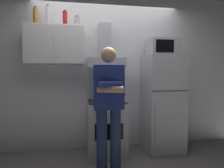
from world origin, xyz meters
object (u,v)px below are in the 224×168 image
at_px(range_hood, 105,56).
at_px(person_standing, 109,105).
at_px(microwave, 162,48).
at_px(bottle_liquor_amber, 35,16).
at_px(refrigerator, 162,103).
at_px(upper_cabinet, 55,45).
at_px(bottle_vodka_clear, 48,16).
at_px(stove_oven, 107,127).
at_px(bottle_canister_steel, 77,22).
at_px(cooking_pot, 116,98).
at_px(bottle_soda_red, 65,19).

distance_m(range_hood, person_standing, 1.01).
relative_size(microwave, bottle_liquor_amber, 1.73).
relative_size(refrigerator, microwave, 3.33).
distance_m(microwave, bottle_liquor_amber, 2.08).
distance_m(range_hood, microwave, 0.97).
bearing_deg(microwave, refrigerator, -89.10).
relative_size(upper_cabinet, bottle_vodka_clear, 2.73).
distance_m(refrigerator, person_standing, 1.17).
height_order(refrigerator, microwave, microwave).
bearing_deg(stove_oven, refrigerator, 0.04).
bearing_deg(microwave, bottle_liquor_amber, 177.92).
bearing_deg(bottle_canister_steel, bottle_vodka_clear, -178.55).
distance_m(range_hood, bottle_vodka_clear, 1.09).
xyz_separation_m(microwave, person_standing, (-1.00, -0.62, -0.84)).
bearing_deg(range_hood, cooking_pot, -62.12).
distance_m(upper_cabinet, bottle_soda_red, 0.45).
bearing_deg(stove_oven, cooking_pot, -42.49).
bearing_deg(microwave, cooking_pot, -170.43).
relative_size(refrigerator, bottle_liquor_amber, 5.76).
bearing_deg(bottle_liquor_amber, upper_cabinet, 6.45).
height_order(microwave, bottle_canister_steel, bottle_canister_steel).
relative_size(person_standing, bottle_soda_red, 6.65).
height_order(range_hood, cooking_pot, range_hood).
bearing_deg(person_standing, range_hood, 86.09).
xyz_separation_m(upper_cabinet, bottle_liquor_amber, (-0.29, -0.03, 0.43)).
distance_m(bottle_liquor_amber, bottle_canister_steel, 0.63).
xyz_separation_m(cooking_pot, bottle_liquor_amber, (-1.22, 0.21, 1.25)).
height_order(cooking_pot, bottle_canister_steel, bottle_canister_steel).
bearing_deg(bottle_liquor_amber, microwave, -2.08).
height_order(bottle_vodka_clear, bottle_soda_red, bottle_vodka_clear).
height_order(upper_cabinet, bottle_liquor_amber, bottle_liquor_amber).
bearing_deg(bottle_vodka_clear, upper_cabinet, -5.45).
bearing_deg(upper_cabinet, bottle_soda_red, -11.38).
bearing_deg(bottle_liquor_amber, range_hood, 1.77).
height_order(stove_oven, refrigerator, refrigerator).
bearing_deg(upper_cabinet, cooking_pot, -14.73).
height_order(microwave, person_standing, microwave).
distance_m(microwave, person_standing, 1.45).
bearing_deg(stove_oven, bottle_canister_steel, 162.26).
height_order(upper_cabinet, bottle_vodka_clear, bottle_vodka_clear).
bearing_deg(bottle_liquor_amber, person_standing, -34.01).
distance_m(bottle_liquor_amber, bottle_soda_red, 0.44).
xyz_separation_m(stove_oven, microwave, (0.95, 0.02, 1.31)).
relative_size(person_standing, bottle_vodka_clear, 4.98).
distance_m(refrigerator, cooking_pot, 0.84).
relative_size(bottle_liquor_amber, bottle_soda_red, 1.13).
bearing_deg(range_hood, bottle_soda_red, -177.08).
bearing_deg(range_hood, microwave, -6.46).
relative_size(stove_oven, microwave, 1.82).
relative_size(bottle_vodka_clear, bottle_soda_red, 1.34).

